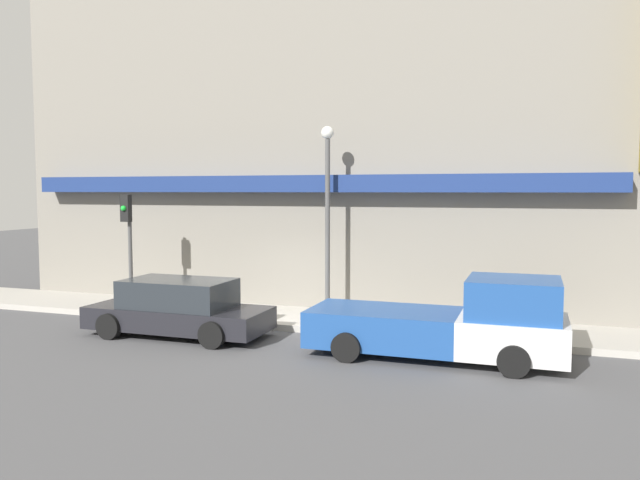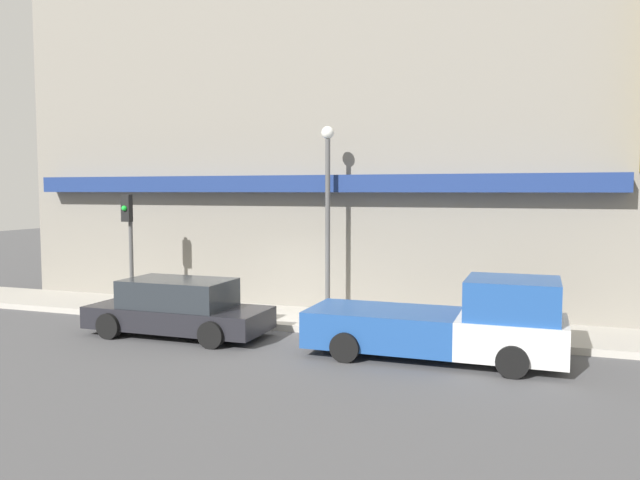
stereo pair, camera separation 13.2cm
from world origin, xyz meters
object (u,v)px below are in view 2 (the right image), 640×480
at_px(parked_car, 179,308).
at_px(fire_hydrant, 192,301).
at_px(pickup_truck, 451,324).
at_px(street_lamp, 328,197).
at_px(traffic_light, 129,230).

distance_m(parked_car, fire_hydrant, 2.22).
bearing_deg(fire_hydrant, pickup_truck, -14.78).
bearing_deg(pickup_truck, street_lamp, 144.50).
bearing_deg(traffic_light, street_lamp, 10.64).
bearing_deg(pickup_truck, fire_hydrant, 166.93).
bearing_deg(pickup_truck, traffic_light, 171.06).
bearing_deg(traffic_light, fire_hydrant, 6.20).
relative_size(pickup_truck, parked_car, 1.20).
distance_m(pickup_truck, fire_hydrant, 8.04).
distance_m(pickup_truck, parked_car, 6.93).
height_order(pickup_truck, parked_car, pickup_truck).
relative_size(parked_car, street_lamp, 0.88).
distance_m(fire_hydrant, street_lamp, 5.02).
xyz_separation_m(fire_hydrant, traffic_light, (-1.98, -0.22, 2.06)).
height_order(pickup_truck, traffic_light, traffic_light).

